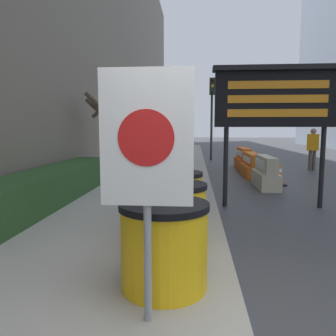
{
  "coord_description": "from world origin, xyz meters",
  "views": [
    {
      "loc": [
        -0.44,
        -2.07,
        1.65
      ],
      "look_at": [
        -1.31,
        8.39,
        0.39
      ],
      "focal_mm": 35.0,
      "sensor_mm": 36.0,
      "label": 1
    }
  ],
  "objects_px": {
    "jersey_barrier_cream": "(266,174)",
    "jersey_barrier_orange_near": "(252,166)",
    "pedestrian_worker": "(313,146)",
    "barrel_drum_foreground": "(164,245)",
    "barrel_drum_middle": "(173,215)",
    "traffic_cone_near": "(278,173)",
    "jersey_barrier_orange_far": "(244,160)",
    "message_board": "(276,99)",
    "warning_sign": "(147,153)",
    "barrel_drum_back": "(176,197)",
    "traffic_light_near_curb": "(212,101)"
  },
  "relations": [
    {
      "from": "jersey_barrier_cream",
      "to": "jersey_barrier_orange_near",
      "type": "bearing_deg",
      "value": 90.0
    },
    {
      "from": "pedestrian_worker",
      "to": "jersey_barrier_cream",
      "type": "bearing_deg",
      "value": -102.74
    },
    {
      "from": "barrel_drum_foreground",
      "to": "barrel_drum_middle",
      "type": "bearing_deg",
      "value": 89.08
    },
    {
      "from": "barrel_drum_middle",
      "to": "traffic_cone_near",
      "type": "xyz_separation_m",
      "value": [
        2.7,
        5.73,
        -0.2
      ]
    },
    {
      "from": "jersey_barrier_cream",
      "to": "pedestrian_worker",
      "type": "xyz_separation_m",
      "value": [
        2.62,
        3.95,
        0.59
      ]
    },
    {
      "from": "barrel_drum_foreground",
      "to": "traffic_cone_near",
      "type": "height_order",
      "value": "barrel_drum_foreground"
    },
    {
      "from": "barrel_drum_foreground",
      "to": "barrel_drum_middle",
      "type": "relative_size",
      "value": 1.0
    },
    {
      "from": "barrel_drum_middle",
      "to": "jersey_barrier_orange_far",
      "type": "bearing_deg",
      "value": 76.78
    },
    {
      "from": "barrel_drum_foreground",
      "to": "jersey_barrier_orange_near",
      "type": "relative_size",
      "value": 0.44
    },
    {
      "from": "message_board",
      "to": "traffic_cone_near",
      "type": "xyz_separation_m",
      "value": [
        0.8,
        2.77,
        -1.88
      ]
    },
    {
      "from": "barrel_drum_middle",
      "to": "traffic_cone_near",
      "type": "relative_size",
      "value": 1.1
    },
    {
      "from": "warning_sign",
      "to": "jersey_barrier_cream",
      "type": "height_order",
      "value": "warning_sign"
    },
    {
      "from": "barrel_drum_middle",
      "to": "barrel_drum_back",
      "type": "distance_m",
      "value": 1.07
    },
    {
      "from": "barrel_drum_foreground",
      "to": "jersey_barrier_orange_far",
      "type": "bearing_deg",
      "value": 77.98
    },
    {
      "from": "barrel_drum_middle",
      "to": "traffic_light_near_curb",
      "type": "distance_m",
      "value": 13.54
    },
    {
      "from": "barrel_drum_back",
      "to": "traffic_cone_near",
      "type": "xyz_separation_m",
      "value": [
        2.73,
        4.66,
        -0.2
      ]
    },
    {
      "from": "warning_sign",
      "to": "jersey_barrier_orange_near",
      "type": "distance_m",
      "value": 9.48
    },
    {
      "from": "traffic_cone_near",
      "to": "jersey_barrier_orange_far",
      "type": "bearing_deg",
      "value": 96.73
    },
    {
      "from": "jersey_barrier_cream",
      "to": "jersey_barrier_orange_far",
      "type": "bearing_deg",
      "value": 90.0
    },
    {
      "from": "traffic_light_near_curb",
      "to": "jersey_barrier_orange_far",
      "type": "bearing_deg",
      "value": -72.85
    },
    {
      "from": "barrel_drum_foreground",
      "to": "traffic_light_near_curb",
      "type": "xyz_separation_m",
      "value": [
        1.12,
        14.33,
        2.47
      ]
    },
    {
      "from": "barrel_drum_foreground",
      "to": "jersey_barrier_cream",
      "type": "bearing_deg",
      "value": 70.45
    },
    {
      "from": "jersey_barrier_orange_far",
      "to": "pedestrian_worker",
      "type": "relative_size",
      "value": 1.17
    },
    {
      "from": "traffic_light_near_curb",
      "to": "jersey_barrier_cream",
      "type": "bearing_deg",
      "value": -81.83
    },
    {
      "from": "barrel_drum_foreground",
      "to": "traffic_light_near_curb",
      "type": "height_order",
      "value": "traffic_light_near_curb"
    },
    {
      "from": "barrel_drum_middle",
      "to": "barrel_drum_back",
      "type": "bearing_deg",
      "value": 91.76
    },
    {
      "from": "barrel_drum_back",
      "to": "traffic_light_near_curb",
      "type": "xyz_separation_m",
      "value": [
        1.14,
        12.2,
        2.47
      ]
    },
    {
      "from": "barrel_drum_foreground",
      "to": "jersey_barrier_cream",
      "type": "relative_size",
      "value": 0.52
    },
    {
      "from": "jersey_barrier_cream",
      "to": "traffic_cone_near",
      "type": "distance_m",
      "value": 0.62
    },
    {
      "from": "jersey_barrier_orange_near",
      "to": "jersey_barrier_orange_far",
      "type": "bearing_deg",
      "value": 90.0
    },
    {
      "from": "jersey_barrier_orange_near",
      "to": "traffic_cone_near",
      "type": "xyz_separation_m",
      "value": [
        0.45,
        -1.76,
        0.02
      ]
    },
    {
      "from": "traffic_cone_near",
      "to": "barrel_drum_back",
      "type": "bearing_deg",
      "value": -120.39
    },
    {
      "from": "pedestrian_worker",
      "to": "barrel_drum_middle",
      "type": "bearing_deg",
      "value": -96.96
    },
    {
      "from": "jersey_barrier_orange_near",
      "to": "jersey_barrier_orange_far",
      "type": "relative_size",
      "value": 0.97
    },
    {
      "from": "jersey_barrier_orange_near",
      "to": "traffic_cone_near",
      "type": "relative_size",
      "value": 2.49
    },
    {
      "from": "message_board",
      "to": "jersey_barrier_orange_far",
      "type": "distance_m",
      "value": 6.87
    },
    {
      "from": "barrel_drum_middle",
      "to": "jersey_barrier_orange_far",
      "type": "height_order",
      "value": "barrel_drum_middle"
    },
    {
      "from": "barrel_drum_back",
      "to": "jersey_barrier_orange_near",
      "type": "relative_size",
      "value": 0.44
    },
    {
      "from": "pedestrian_worker",
      "to": "warning_sign",
      "type": "bearing_deg",
      "value": -93.71
    },
    {
      "from": "jersey_barrier_cream",
      "to": "warning_sign",
      "type": "bearing_deg",
      "value": -108.6
    },
    {
      "from": "warning_sign",
      "to": "traffic_cone_near",
      "type": "bearing_deg",
      "value": 69.24
    },
    {
      "from": "traffic_cone_near",
      "to": "pedestrian_worker",
      "type": "distance_m",
      "value": 4.19
    },
    {
      "from": "barrel_drum_foreground",
      "to": "barrel_drum_back",
      "type": "bearing_deg",
      "value": 90.42
    },
    {
      "from": "jersey_barrier_orange_near",
      "to": "traffic_light_near_curb",
      "type": "xyz_separation_m",
      "value": [
        -1.14,
        5.78,
        2.69
      ]
    },
    {
      "from": "warning_sign",
      "to": "traffic_cone_near",
      "type": "height_order",
      "value": "warning_sign"
    },
    {
      "from": "jersey_barrier_orange_far",
      "to": "barrel_drum_middle",
      "type": "bearing_deg",
      "value": -103.22
    },
    {
      "from": "message_board",
      "to": "traffic_cone_near",
      "type": "height_order",
      "value": "message_board"
    },
    {
      "from": "barrel_drum_back",
      "to": "traffic_cone_near",
      "type": "distance_m",
      "value": 5.41
    },
    {
      "from": "warning_sign",
      "to": "jersey_barrier_orange_near",
      "type": "xyz_separation_m",
      "value": [
        2.34,
        9.12,
        -1.13
      ]
    },
    {
      "from": "jersey_barrier_cream",
      "to": "traffic_light_near_curb",
      "type": "bearing_deg",
      "value": 98.17
    }
  ]
}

